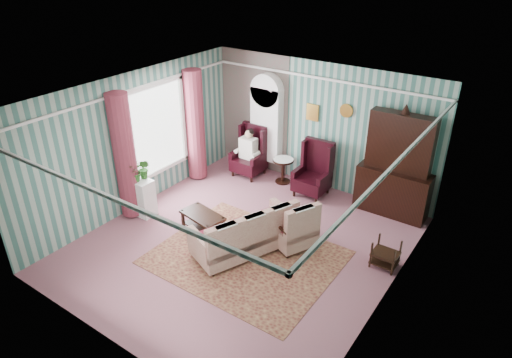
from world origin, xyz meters
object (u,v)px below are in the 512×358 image
Objects in this scene: dresser_hutch at (397,162)px; sofa at (244,230)px; floral_armchair at (293,221)px; bookcase at (266,130)px; wingback_left at (248,152)px; seated_woman at (248,153)px; plant_stand at (141,197)px; wingback_right at (312,170)px; round_side_table at (283,171)px; nest_table at (386,254)px; coffee_table at (203,223)px.

sofa is (-1.77, -2.85, -0.73)m from dresser_hutch.
bookcase is at bearing 68.31° from floral_armchair.
bookcase is 0.95× the size of dresser_hutch.
dresser_hutch is 2.55m from floral_armchair.
bookcase reaches higher than wingback_left.
seated_woman is (-3.50, -0.27, -0.59)m from dresser_hutch.
wingback_right is at bearing 47.16° from plant_stand.
bookcase is 3.39m from plant_stand.
round_side_table is at bearing -20.27° from bookcase.
dresser_hutch is at bearing 2.64° from round_side_table.
round_side_table is 0.57× the size of floral_armchair.
wingback_left is at bearing 76.70° from floral_armchair.
nest_table is at bearing -26.92° from bookcase.
round_side_table is 3.36m from plant_stand.
bookcase is 1.90× the size of seated_woman.
floral_armchair reaches higher than sofa.
wingback_left is at bearing 0.00° from seated_woman.
dresser_hutch reaches higher than seated_woman.
nest_table is at bearing 16.68° from coffee_table.
round_side_table is at bearing 151.80° from nest_table.
bookcase reaches higher than nest_table.
sofa is at bearing -56.10° from wingback_left.
sofa is at bearing -63.46° from bookcase.
floral_armchair is (2.39, -1.93, -0.10)m from wingback_left.
round_side_table reaches higher than coffee_table.
coffee_table is (0.71, -2.56, -0.42)m from wingback_left.
coffee_table is at bearing -81.12° from bookcase.
plant_stand reaches higher than round_side_table.
seated_woman is (0.00, 0.00, -0.04)m from wingback_left.
dresser_hutch reaches higher than wingback_right.
wingback_left is at bearing -175.59° from dresser_hutch.
round_side_table is (0.90, 0.15, -0.33)m from wingback_left.
coffee_table is (0.46, -2.95, -0.91)m from bookcase.
nest_table is at bearing -43.76° from sofa.
dresser_hutch is 3.55m from wingback_left.
coffee_table is at bearing 7.30° from plant_stand.
sofa is at bearing -90.42° from wingback_right.
round_side_table is 0.75× the size of plant_stand.
dresser_hutch is at bearing -9.31° from sofa.
bookcase is at bearing 98.88° from coffee_table.
bookcase reaches higher than round_side_table.
plant_stand is at bearing -166.16° from nest_table.
round_side_table is 2.57m from floral_armchair.
seated_woman reaches higher than coffee_table.
seated_woman is 1.97× the size of round_side_table.
wingback_left is 3.07m from floral_armchair.
plant_stand is 3.30m from floral_armchair.
wingback_right is 2.79m from coffee_table.
plant_stand is 2.54m from sofa.
dresser_hutch is 3.43m from sofa.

